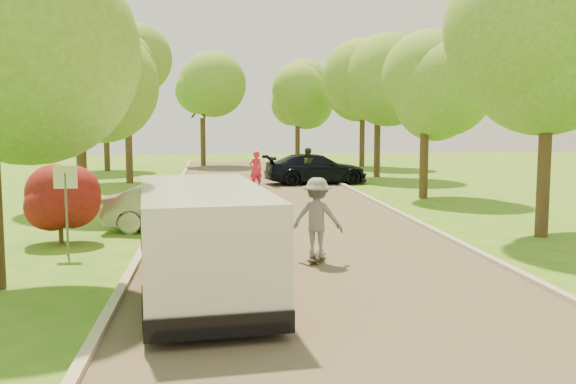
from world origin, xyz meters
name	(u,v)px	position (x,y,z in m)	size (l,w,h in m)	color
ground	(336,292)	(0.00, 0.00, 0.00)	(100.00, 100.00, 0.00)	#37751B
road	(287,224)	(0.00, 8.00, 0.01)	(8.00, 60.00, 0.01)	#4C4438
curb_left	(156,225)	(-4.05, 8.00, 0.06)	(0.18, 60.00, 0.12)	#B2AD9E
curb_right	(413,220)	(4.05, 8.00, 0.06)	(0.18, 60.00, 0.12)	#B2AD9E
street_sign	(66,191)	(-5.80, 4.00, 1.56)	(0.55, 0.06, 2.17)	#59595E
red_shrub	(60,203)	(-6.30, 5.50, 1.10)	(1.70, 1.70, 1.95)	#382619
tree_l_midb	(84,82)	(-6.81, 12.00, 4.59)	(4.30, 4.20, 6.62)	#382619
tree_l_far	(131,76)	(-6.39, 22.00, 5.47)	(4.92, 4.80, 7.79)	#382619
tree_r_mida	(558,35)	(7.02, 5.00, 5.54)	(5.13, 5.00, 7.95)	#382619
tree_r_midb	(430,80)	(6.60, 14.00, 4.88)	(4.51, 4.40, 7.01)	#382619
tree_r_far	(382,74)	(7.23, 24.00, 5.83)	(5.33, 5.20, 8.34)	#382619
tree_bg_a	(108,87)	(-8.78, 30.00, 5.31)	(5.12, 5.00, 7.72)	#382619
tree_bg_b	(366,86)	(8.22, 32.00, 5.54)	(5.12, 5.00, 7.95)	#382619
tree_bg_c	(205,94)	(-2.79, 34.00, 5.02)	(4.92, 4.80, 7.33)	#382619
tree_bg_d	(301,92)	(4.22, 36.00, 5.31)	(5.12, 5.00, 7.72)	#382619
minivan	(202,239)	(-2.50, -0.10, 1.08)	(2.74, 5.71, 2.05)	silver
silver_sedan	(179,207)	(-3.30, 7.22, 0.71)	(1.51, 4.33, 1.43)	#9F9FA4
dark_sedan	(316,169)	(2.90, 20.41, 0.76)	(2.14, 5.27, 1.53)	black
longboard	(317,258)	(0.06, 2.57, 0.10)	(0.57, 0.97, 0.11)	black
skateboarder	(317,218)	(0.06, 2.57, 1.04)	(1.18, 0.68, 1.83)	slate
person_striped	(256,170)	(-0.29, 18.54, 0.89)	(0.65, 0.43, 1.78)	red
person_olive	(307,167)	(2.34, 19.77, 0.93)	(0.91, 0.71, 1.87)	#262E1B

